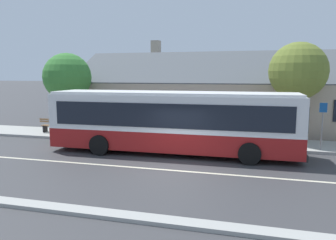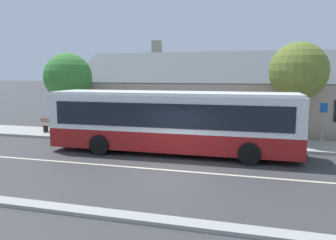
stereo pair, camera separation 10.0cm
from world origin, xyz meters
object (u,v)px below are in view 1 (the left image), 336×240
Objects in this scene: street_tree_secondary at (67,78)px; bus_stop_sign at (322,121)px; transit_bus at (172,121)px; bench_by_building at (54,126)px; bench_down_street at (103,130)px; street_tree_primary at (298,71)px.

bus_stop_sign is at bearing -7.93° from street_tree_secondary.
transit_bus reaches higher than bench_by_building.
bus_stop_sign is (12.23, -0.30, 1.07)m from bench_down_street.
bench_down_street is at bearing -7.22° from bench_by_building.
bench_down_street is at bearing 154.26° from transit_bus.
bus_stop_sign is at bearing -1.41° from bench_down_street.
bus_stop_sign is (7.27, 2.09, -0.02)m from transit_bus.
bench_down_street is 12.28m from bus_stop_sign.
street_tree_primary is 1.07× the size of street_tree_secondary.
bench_by_building is at bearing -175.16° from street_tree_primary.
street_tree_secondary is (-8.46, 4.28, 2.01)m from transit_bus.
street_tree_primary is at bearing 117.04° from bus_stop_sign.
street_tree_primary is (11.19, 1.75, 3.54)m from bench_down_street.
bench_by_building is 0.31× the size of street_tree_primary.
street_tree_primary is 14.69m from street_tree_secondary.
street_tree_secondary reaches higher than bench_down_street.
street_tree_secondary is at bearing 151.63° from bench_down_street.
transit_bus is 6.88× the size of bench_down_street.
transit_bus is 2.30× the size of street_tree_secondary.
transit_bus is 7.87m from street_tree_primary.
transit_bus is 7.57m from bus_stop_sign.
bench_down_street is 0.33× the size of street_tree_secondary.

